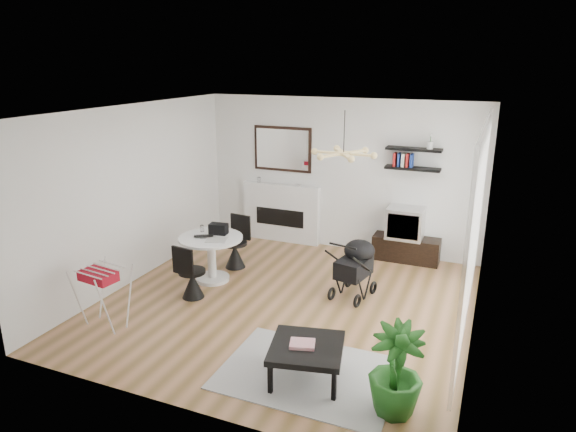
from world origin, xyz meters
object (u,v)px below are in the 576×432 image
at_px(drying_rack, 104,296).
at_px(coffee_table, 307,349).
at_px(fireplace, 281,206).
at_px(potted_plant, 396,370).
at_px(dining_table, 211,252).
at_px(stroller, 355,270).
at_px(crt_tv, 406,223).
at_px(tv_console, 406,249).

relative_size(drying_rack, coffee_table, 0.89).
xyz_separation_m(fireplace, drying_rack, (-0.80, -3.91, -0.26)).
height_order(coffee_table, potted_plant, potted_plant).
distance_m(dining_table, stroller, 2.23).
xyz_separation_m(crt_tv, dining_table, (-2.61, -1.98, -0.21)).
bearing_deg(potted_plant, fireplace, 125.63).
xyz_separation_m(drying_rack, coffee_table, (2.80, -0.07, -0.07)).
distance_m(fireplace, potted_plant, 5.13).
relative_size(crt_tv, coffee_table, 0.66).
distance_m(tv_console, drying_rack, 4.94).
xyz_separation_m(fireplace, coffee_table, (2.00, -3.98, -0.32)).
bearing_deg(dining_table, fireplace, 82.72).
bearing_deg(fireplace, tv_console, -3.10).
bearing_deg(drying_rack, crt_tv, 58.00).
distance_m(tv_console, crt_tv, 0.47).
distance_m(tv_console, dining_table, 3.32).
relative_size(fireplace, tv_console, 1.93).
xyz_separation_m(stroller, coffee_table, (0.08, -2.21, -0.03)).
distance_m(drying_rack, coffee_table, 2.80).
bearing_deg(tv_console, crt_tv, -175.24).
xyz_separation_m(fireplace, potted_plant, (2.99, -4.17, -0.22)).
bearing_deg(drying_rack, fireplace, 86.19).
distance_m(fireplace, crt_tv, 2.34).
height_order(tv_console, potted_plant, potted_plant).
bearing_deg(tv_console, fireplace, 176.90).
distance_m(crt_tv, potted_plant, 4.09).
height_order(dining_table, potted_plant, potted_plant).
bearing_deg(dining_table, drying_rack, -106.41).
bearing_deg(drying_rack, coffee_table, 6.23).
relative_size(tv_console, dining_table, 1.14).
bearing_deg(coffee_table, fireplace, 116.71).
distance_m(drying_rack, stroller, 3.46).
distance_m(tv_console, coffee_table, 3.87).
height_order(fireplace, stroller, fireplace).
xyz_separation_m(fireplace, crt_tv, (2.34, -0.13, -0.00)).
xyz_separation_m(tv_console, potted_plant, (0.61, -4.04, 0.26)).
bearing_deg(dining_table, potted_plant, -32.21).
bearing_deg(stroller, drying_rack, -130.51).
distance_m(fireplace, dining_table, 2.14).
distance_m(fireplace, stroller, 2.64).
bearing_deg(coffee_table, stroller, 91.99).
xyz_separation_m(crt_tv, stroller, (-0.41, -1.64, -0.29)).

